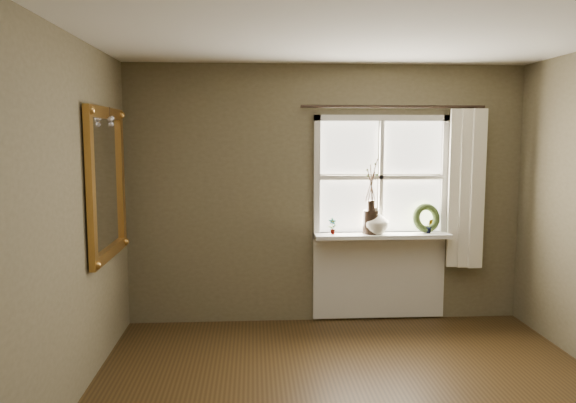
# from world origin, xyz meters

# --- Properties ---
(ceiling) EXTENTS (4.50, 4.50, 0.00)m
(ceiling) POSITION_xyz_m (0.00, 0.00, 2.60)
(ceiling) COLOR silver
(ceiling) RESTS_ON ground
(wall_back) EXTENTS (4.00, 0.10, 2.60)m
(wall_back) POSITION_xyz_m (0.00, 2.30, 1.30)
(wall_back) COLOR brown
(wall_back) RESTS_ON ground
(wall_left) EXTENTS (0.10, 4.50, 2.60)m
(wall_left) POSITION_xyz_m (-2.05, 0.00, 1.30)
(wall_left) COLOR brown
(wall_left) RESTS_ON ground
(window_frame) EXTENTS (1.36, 0.06, 1.24)m
(window_frame) POSITION_xyz_m (0.55, 2.23, 1.48)
(window_frame) COLOR silver
(window_frame) RESTS_ON wall_back
(window_sill) EXTENTS (1.36, 0.26, 0.04)m
(window_sill) POSITION_xyz_m (0.55, 2.12, 0.90)
(window_sill) COLOR silver
(window_sill) RESTS_ON wall_back
(window_apron) EXTENTS (1.36, 0.04, 0.88)m
(window_apron) POSITION_xyz_m (0.55, 2.23, 0.46)
(window_apron) COLOR silver
(window_apron) RESTS_ON ground
(dark_jug) EXTENTS (0.21, 0.21, 0.24)m
(dark_jug) POSITION_xyz_m (0.43, 2.12, 1.04)
(dark_jug) COLOR black
(dark_jug) RESTS_ON window_sill
(cream_vase) EXTENTS (0.31, 0.31, 0.26)m
(cream_vase) POSITION_xyz_m (0.49, 2.12, 1.05)
(cream_vase) COLOR silver
(cream_vase) RESTS_ON window_sill
(wreath) EXTENTS (0.33, 0.20, 0.31)m
(wreath) POSITION_xyz_m (1.01, 2.16, 1.03)
(wreath) COLOR #32431E
(wreath) RESTS_ON window_sill
(potted_plant_left) EXTENTS (0.09, 0.06, 0.16)m
(potted_plant_left) POSITION_xyz_m (0.05, 2.12, 1.00)
(potted_plant_left) COLOR #32431E
(potted_plant_left) RESTS_ON window_sill
(potted_plant_right) EXTENTS (0.08, 0.07, 0.15)m
(potted_plant_right) POSITION_xyz_m (1.03, 2.12, 0.99)
(potted_plant_right) COLOR #32431E
(potted_plant_right) RESTS_ON window_sill
(curtain) EXTENTS (0.36, 0.12, 1.59)m
(curtain) POSITION_xyz_m (1.39, 2.13, 1.37)
(curtain) COLOR white
(curtain) RESTS_ON wall_back
(curtain_rod) EXTENTS (1.84, 0.03, 0.03)m
(curtain_rod) POSITION_xyz_m (0.65, 2.17, 2.18)
(curtain_rod) COLOR black
(curtain_rod) RESTS_ON wall_back
(gilt_mirror) EXTENTS (0.10, 1.06, 1.27)m
(gilt_mirror) POSITION_xyz_m (-1.96, 1.42, 1.50)
(gilt_mirror) COLOR white
(gilt_mirror) RESTS_ON wall_left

